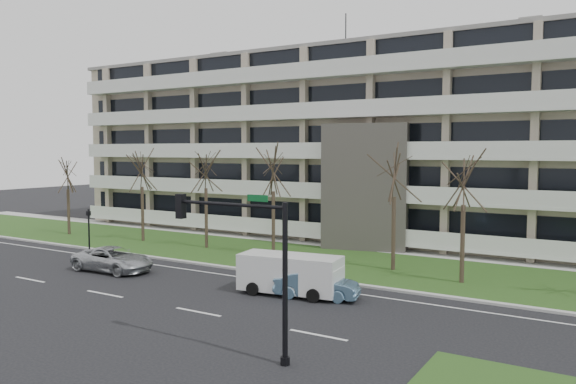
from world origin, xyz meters
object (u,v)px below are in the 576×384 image
Objects in this scene: silver_pickup at (113,259)px; blue_sedan at (317,285)px; traffic_signal at (246,252)px; pedestrian_signal at (89,224)px; white_van at (291,271)px.

blue_sedan is (13.16, 0.85, -0.04)m from silver_pickup.
pedestrian_signal is at bearing 153.42° from traffic_signal.
traffic_signal reaches higher than white_van.
white_van is at bearing 110.59° from traffic_signal.
blue_sedan is 1.51m from white_van.
pedestrian_signal is (-20.00, 3.04, 1.21)m from blue_sedan.
blue_sedan is 8.61m from traffic_signal.
blue_sedan is 0.77× the size of white_van.
silver_pickup is 13.19m from blue_sedan.
white_van is at bearing -88.08° from silver_pickup.
blue_sedan is at bearing 101.02° from traffic_signal.
white_van reaches higher than blue_sedan.
white_van is 0.94× the size of traffic_signal.
pedestrian_signal is at bearing 163.37° from white_van.
blue_sedan is 20.26m from pedestrian_signal.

